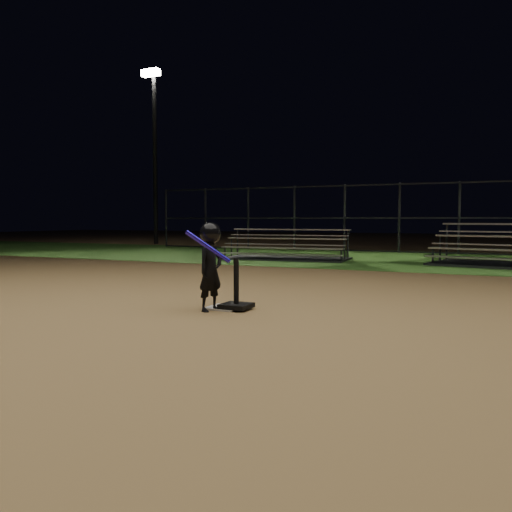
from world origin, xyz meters
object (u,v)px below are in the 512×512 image
Objects in this scene: bleacher_left at (286,253)px; light_pole_left at (154,141)px; child_batter at (211,264)px; batting_tee at (236,299)px; home_plate at (225,308)px.

light_pole_left is (-9.47, 6.48, 4.76)m from bleacher_left.
child_batter is at bearing -79.40° from bleacher_left.
child_batter reaches higher than bleacher_left.
batting_tee is 19.89m from light_pole_left.
light_pole_left is at bearing 140.43° from bleacher_left.
home_plate is at bearing -78.52° from bleacher_left.
home_plate is 19.79m from light_pole_left.
batting_tee reaches higher than home_plate.
home_plate is 8.83m from bleacher_left.
light_pole_left is (-12.00, 14.94, 4.93)m from home_plate.
bleacher_left is at bearing 32.59° from child_batter.
bleacher_left is (-2.53, 8.46, 0.18)m from home_plate.
home_plate is 0.05× the size of light_pole_left.
home_plate is 0.12× the size of bleacher_left.
bleacher_left reaches higher than home_plate.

